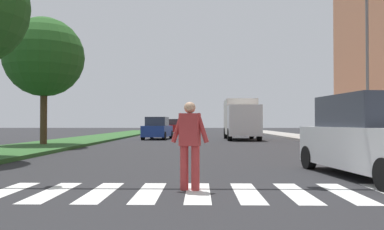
# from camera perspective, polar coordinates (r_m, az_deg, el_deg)

# --- Properties ---
(ground_plane) EXTENTS (140.00, 140.00, 0.00)m
(ground_plane) POSITION_cam_1_polar(r_m,az_deg,el_deg) (29.71, 1.08, -3.62)
(ground_plane) COLOR #262628
(crosswalk) EXTENTS (7.65, 2.20, 0.01)m
(crosswalk) POSITION_cam_1_polar(r_m,az_deg,el_deg) (7.38, 0.87, -11.16)
(crosswalk) COLOR silver
(crosswalk) RESTS_ON ground_plane
(median_strip) EXTENTS (4.03, 64.00, 0.15)m
(median_strip) POSITION_cam_1_polar(r_m,az_deg,el_deg) (28.88, -15.30, -3.50)
(median_strip) COLOR #2D5B28
(median_strip) RESTS_ON ground_plane
(tree_far) EXTENTS (4.25, 4.25, 6.81)m
(tree_far) POSITION_cam_1_polar(r_m,az_deg,el_deg) (22.84, -20.63, 7.83)
(tree_far) COLOR #4C3823
(tree_far) RESTS_ON median_strip
(sidewalk_right) EXTENTS (3.00, 64.00, 0.15)m
(sidewalk_right) POSITION_cam_1_polar(r_m,az_deg,el_deg) (29.01, 18.40, -3.47)
(sidewalk_right) COLOR #9E9991
(sidewalk_right) RESTS_ON ground_plane
(street_lamp_right) EXTENTS (1.02, 0.24, 7.50)m
(street_lamp_right) POSITION_cam_1_polar(r_m,az_deg,el_deg) (20.97, 23.79, 8.03)
(street_lamp_right) COLOR slate
(street_lamp_right) RESTS_ON sidewalk_right
(pedestrian_performer) EXTENTS (0.75, 0.32, 1.69)m
(pedestrian_performer) POSITION_cam_1_polar(r_m,az_deg,el_deg) (7.55, -0.32, -3.84)
(pedestrian_performer) COLOR #B23333
(pedestrian_performer) RESTS_ON ground_plane
(suv_crossing) EXTENTS (2.46, 4.79, 1.97)m
(suv_crossing) POSITION_cam_1_polar(r_m,az_deg,el_deg) (10.27, 24.81, -3.03)
(suv_crossing) COLOR silver
(suv_crossing) RESTS_ON ground_plane
(sedan_midblock) EXTENTS (2.14, 4.28, 1.74)m
(sedan_midblock) POSITION_cam_1_polar(r_m,az_deg,el_deg) (30.95, -5.01, -2.03)
(sedan_midblock) COLOR navy
(sedan_midblock) RESTS_ON ground_plane
(sedan_distant) EXTENTS (2.01, 4.51, 1.73)m
(sedan_distant) POSITION_cam_1_polar(r_m,az_deg,el_deg) (46.79, -2.63, -1.73)
(sedan_distant) COLOR maroon
(sedan_distant) RESTS_ON ground_plane
(sedan_far_horizon) EXTENTS (1.98, 4.24, 1.73)m
(sedan_far_horizon) POSITION_cam_1_polar(r_m,az_deg,el_deg) (61.99, 0.04, -1.59)
(sedan_far_horizon) COLOR silver
(sedan_far_horizon) RESTS_ON ground_plane
(truck_box_delivery) EXTENTS (2.40, 6.20, 3.10)m
(truck_box_delivery) POSITION_cam_1_polar(r_m,az_deg,el_deg) (30.48, 7.12, -0.48)
(truck_box_delivery) COLOR silver
(truck_box_delivery) RESTS_ON ground_plane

